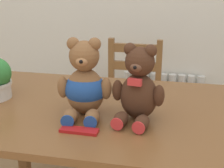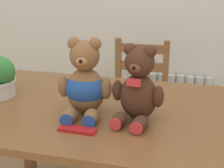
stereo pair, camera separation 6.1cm
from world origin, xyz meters
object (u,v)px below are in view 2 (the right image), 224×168
(wooden_chair_behind, at_px, (137,105))
(teddy_bear_right, at_px, (138,89))
(teddy_bear_left, at_px, (85,84))
(chocolate_bar, at_px, (77,130))

(wooden_chair_behind, height_order, teddy_bear_right, teddy_bear_right)
(teddy_bear_left, distance_m, chocolate_bar, 0.21)
(wooden_chair_behind, bearing_deg, chocolate_bar, 86.88)
(teddy_bear_right, bearing_deg, wooden_chair_behind, -71.00)
(chocolate_bar, bearing_deg, teddy_bear_left, 98.29)
(wooden_chair_behind, xyz_separation_m, teddy_bear_right, (0.15, -0.83, 0.43))
(wooden_chair_behind, height_order, teddy_bear_left, teddy_bear_left)
(chocolate_bar, bearing_deg, wooden_chair_behind, 86.88)
(teddy_bear_left, bearing_deg, wooden_chair_behind, -101.74)
(teddy_bear_right, distance_m, chocolate_bar, 0.29)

